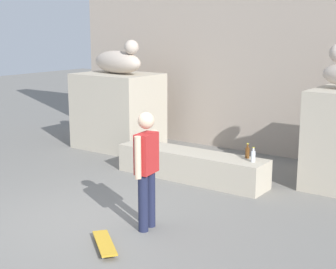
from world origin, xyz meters
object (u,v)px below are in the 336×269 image
skater (147,166)px  bottle_brown (247,152)px  statue_reclining_left (118,61)px  bottle_clear (253,156)px  skateboard (105,243)px

skater → bottle_brown: 2.56m
statue_reclining_left → bottle_brown: (3.82, -1.00, -1.39)m
skater → bottle_clear: bearing=-18.7°
skater → bottle_brown: (0.28, 2.53, -0.28)m
skateboard → skater: bearing=-55.6°
skateboard → bottle_brown: size_ratio=2.80×
skateboard → bottle_brown: bottle_brown is taller
skater → bottle_brown: bearing=-13.7°
bottle_clear → statue_reclining_left: bearing=163.8°
skater → bottle_brown: size_ratio=6.22×
statue_reclining_left → skateboard: bearing=-37.6°
bottle_clear → bottle_brown: bearing=139.3°
statue_reclining_left → skater: bearing=-31.1°
skateboard → statue_reclining_left: bearing=-13.1°
skater → skateboard: skater is taller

